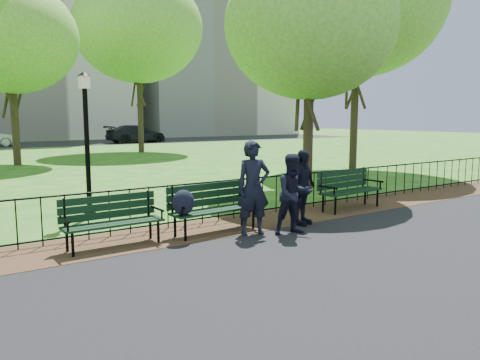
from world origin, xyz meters
TOP-DOWN VIEW (x-y plane):
  - ground at (0.00, 0.00)m, footprint 120.00×120.00m
  - asphalt_path at (0.00, -3.40)m, footprint 60.00×9.20m
  - dirt_strip at (0.00, 1.50)m, footprint 60.00×1.60m
  - far_street at (0.00, 35.00)m, footprint 70.00×9.00m
  - iron_fence at (0.00, 2.00)m, footprint 24.06×0.06m
  - apartment_east at (26.00, 48.00)m, footprint 20.00×15.00m
  - park_bench_main at (-1.14, 1.13)m, footprint 1.94×0.69m
  - park_bench_left_a at (-2.79, 1.34)m, footprint 1.73×0.56m
  - park_bench_right_a at (3.12, 1.36)m, footprint 1.89×0.71m
  - lamppost at (-2.40, 3.95)m, footprint 0.29×0.29m
  - tree_near_e at (4.29, 4.10)m, footprint 5.07×5.07m
  - tree_mid_e at (9.63, 7.13)m, footprint 7.08×7.08m
  - tree_far_c at (-1.78, 17.50)m, footprint 6.07×6.07m
  - tree_far_e at (6.17, 21.80)m, footprint 7.99×7.99m
  - person_left at (-0.24, 0.65)m, footprint 0.76×0.61m
  - person_mid at (0.41, 0.22)m, footprint 0.83×0.58m
  - person_right at (1.06, 0.73)m, footprint 1.00×0.62m
  - sedan_dark at (10.13, 32.56)m, footprint 5.40×2.50m

SIDE VIEW (x-z plane):
  - ground at x=0.00m, z-range 0.00..0.00m
  - asphalt_path at x=0.00m, z-range 0.00..0.01m
  - far_street at x=0.00m, z-range 0.00..0.01m
  - dirt_strip at x=0.00m, z-range 0.01..0.02m
  - iron_fence at x=0.00m, z-range 0.00..1.00m
  - park_bench_left_a at x=-2.79m, z-range 0.07..1.05m
  - park_bench_right_a at x=3.12m, z-range 0.08..1.13m
  - park_bench_main at x=-1.14m, z-range 0.13..1.17m
  - sedan_dark at x=10.13m, z-range 0.01..1.54m
  - person_mid at x=0.41m, z-range 0.01..1.56m
  - person_right at x=1.06m, z-range 0.01..1.59m
  - person_left at x=-0.24m, z-range 0.01..1.82m
  - lamppost at x=-2.40m, z-range 0.14..3.39m
  - tree_near_e at x=4.29m, z-range 1.37..8.44m
  - tree_far_c at x=-1.78m, z-range 1.64..10.10m
  - tree_mid_e at x=9.63m, z-range 1.92..11.78m
  - tree_far_e at x=6.17m, z-range 2.17..13.30m
  - apartment_east at x=26.00m, z-range 0.00..24.00m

